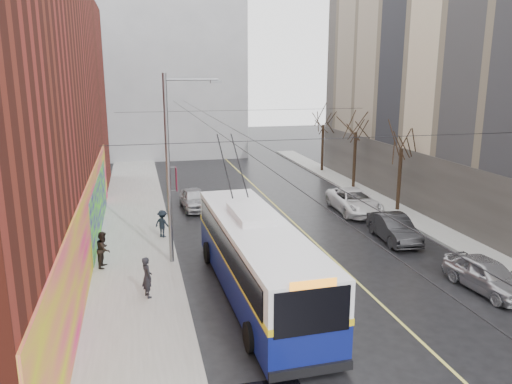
# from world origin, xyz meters

# --- Properties ---
(ground) EXTENTS (140.00, 140.00, 0.00)m
(ground) POSITION_xyz_m (0.00, 0.00, 0.00)
(ground) COLOR black
(ground) RESTS_ON ground
(sidewalk_left) EXTENTS (4.00, 60.00, 0.15)m
(sidewalk_left) POSITION_xyz_m (-8.00, 12.00, 0.07)
(sidewalk_left) COLOR gray
(sidewalk_left) RESTS_ON ground
(sidewalk_right) EXTENTS (2.00, 60.00, 0.15)m
(sidewalk_right) POSITION_xyz_m (9.00, 12.00, 0.07)
(sidewalk_right) COLOR gray
(sidewalk_right) RESTS_ON ground
(lane_line) EXTENTS (0.12, 50.00, 0.01)m
(lane_line) POSITION_xyz_m (1.50, 14.00, 0.00)
(lane_line) COLOR #BFB74C
(lane_line) RESTS_ON ground
(building_far) EXTENTS (20.50, 12.10, 18.00)m
(building_far) POSITION_xyz_m (-6.00, 44.99, 9.02)
(building_far) COLOR gray
(building_far) RESTS_ON ground
(streetlight_pole) EXTENTS (2.65, 0.60, 9.00)m
(streetlight_pole) POSITION_xyz_m (-6.14, 10.00, 4.85)
(streetlight_pole) COLOR slate
(streetlight_pole) RESTS_ON ground
(catenary_wires) EXTENTS (18.00, 60.00, 0.22)m
(catenary_wires) POSITION_xyz_m (-2.54, 14.77, 6.25)
(catenary_wires) COLOR black
(tree_near) EXTENTS (3.20, 3.20, 6.40)m
(tree_near) POSITION_xyz_m (9.00, 16.00, 4.98)
(tree_near) COLOR black
(tree_near) RESTS_ON ground
(tree_mid) EXTENTS (3.20, 3.20, 6.68)m
(tree_mid) POSITION_xyz_m (9.00, 23.00, 5.25)
(tree_mid) COLOR black
(tree_mid) RESTS_ON ground
(tree_far) EXTENTS (3.20, 3.20, 6.57)m
(tree_far) POSITION_xyz_m (9.00, 30.00, 5.14)
(tree_far) COLOR black
(tree_far) RESTS_ON ground
(pigeons_flying) EXTENTS (2.85, 0.55, 0.85)m
(pigeons_flying) POSITION_xyz_m (-2.08, 10.04, 7.15)
(pigeons_flying) COLOR slate
(trolleybus) EXTENTS (3.22, 12.70, 5.98)m
(trolleybus) POSITION_xyz_m (-3.12, 5.73, 1.66)
(trolleybus) COLOR #0B1357
(trolleybus) RESTS_ON ground
(parked_car_a) EXTENTS (2.05, 4.28, 1.41)m
(parked_car_a) POSITION_xyz_m (6.42, 3.87, 0.71)
(parked_car_a) COLOR #A3A2A7
(parked_car_a) RESTS_ON ground
(parked_car_b) EXTENTS (1.85, 4.46, 1.44)m
(parked_car_b) POSITION_xyz_m (5.80, 10.67, 0.72)
(parked_car_b) COLOR #232325
(parked_car_b) RESTS_ON ground
(parked_car_c) EXTENTS (2.73, 5.47, 1.49)m
(parked_car_c) POSITION_xyz_m (6.12, 16.53, 0.74)
(parked_car_c) COLOR white
(parked_car_c) RESTS_ON ground
(following_car) EXTENTS (1.85, 4.18, 1.40)m
(following_car) POSITION_xyz_m (-4.09, 19.79, 0.70)
(following_car) COLOR #A8A7AC
(following_car) RESTS_ON ground
(pedestrian_a) EXTENTS (0.59, 0.72, 1.70)m
(pedestrian_a) POSITION_xyz_m (-7.54, 6.29, 1.00)
(pedestrian_a) COLOR black
(pedestrian_a) RESTS_ON sidewalk_left
(pedestrian_b) EXTENTS (0.81, 0.95, 1.71)m
(pedestrian_b) POSITION_xyz_m (-9.41, 10.04, 1.01)
(pedestrian_b) COLOR black
(pedestrian_b) RESTS_ON sidewalk_left
(pedestrian_c) EXTENTS (1.12, 1.07, 1.52)m
(pedestrian_c) POSITION_xyz_m (-6.50, 13.82, 0.91)
(pedestrian_c) COLOR black
(pedestrian_c) RESTS_ON sidewalk_left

